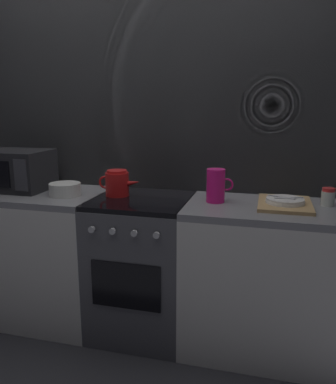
# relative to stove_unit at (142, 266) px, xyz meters

# --- Properties ---
(ground_plane) EXTENTS (8.00, 8.00, 0.00)m
(ground_plane) POSITION_rel_stove_unit_xyz_m (0.00, 0.00, -0.45)
(ground_plane) COLOR #2D2D33
(back_wall) EXTENTS (3.60, 0.05, 2.40)m
(back_wall) POSITION_rel_stove_unit_xyz_m (0.00, 0.32, 0.75)
(back_wall) COLOR gray
(back_wall) RESTS_ON ground_plane
(counter_left) EXTENTS (1.20, 0.60, 0.90)m
(counter_left) POSITION_rel_stove_unit_xyz_m (-0.90, 0.00, 0.00)
(counter_left) COLOR silver
(counter_left) RESTS_ON ground_plane
(stove_unit) EXTENTS (0.60, 0.63, 0.90)m
(stove_unit) POSITION_rel_stove_unit_xyz_m (0.00, 0.00, 0.00)
(stove_unit) COLOR #4C4C51
(stove_unit) RESTS_ON ground_plane
(counter_right) EXTENTS (1.20, 0.60, 0.90)m
(counter_right) POSITION_rel_stove_unit_xyz_m (0.90, 0.00, 0.00)
(counter_right) COLOR silver
(counter_right) RESTS_ON ground_plane
(microwave) EXTENTS (0.46, 0.35, 0.27)m
(microwave) POSITION_rel_stove_unit_xyz_m (-0.92, 0.03, 0.59)
(microwave) COLOR black
(microwave) RESTS_ON counter_left
(kettle) EXTENTS (0.28, 0.15, 0.17)m
(kettle) POSITION_rel_stove_unit_xyz_m (-0.17, 0.03, 0.53)
(kettle) COLOR red
(kettle) RESTS_ON stove_unit
(mixing_bowl) EXTENTS (0.20, 0.20, 0.08)m
(mixing_bowl) POSITION_rel_stove_unit_xyz_m (-0.50, -0.05, 0.49)
(mixing_bowl) COLOR silver
(mixing_bowl) RESTS_ON counter_left
(pitcher) EXTENTS (0.16, 0.11, 0.20)m
(pitcher) POSITION_rel_stove_unit_xyz_m (0.46, 0.03, 0.55)
(pitcher) COLOR #E5197A
(pitcher) RESTS_ON counter_right
(dish_pile) EXTENTS (0.30, 0.40, 0.06)m
(dish_pile) POSITION_rel_stove_unit_xyz_m (0.86, 0.04, 0.47)
(dish_pile) COLOR tan
(dish_pile) RESTS_ON counter_right
(spice_jar) EXTENTS (0.08, 0.08, 0.10)m
(spice_jar) POSITION_rel_stove_unit_xyz_m (1.10, 0.10, 0.50)
(spice_jar) COLOR silver
(spice_jar) RESTS_ON counter_right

